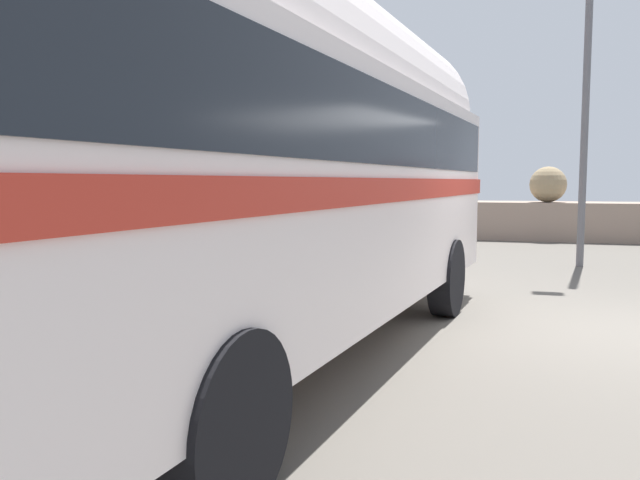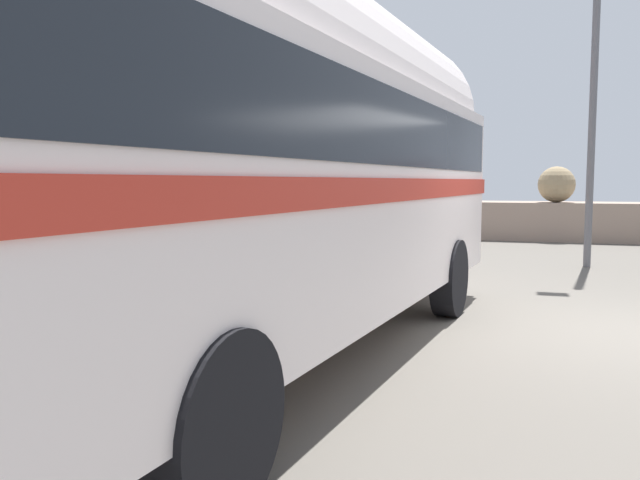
{
  "view_description": "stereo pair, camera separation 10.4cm",
  "coord_description": "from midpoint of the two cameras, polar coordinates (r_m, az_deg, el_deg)",
  "views": [
    {
      "loc": [
        -1.27,
        -7.69,
        1.7
      ],
      "look_at": [
        -3.01,
        -1.77,
        1.13
      ],
      "focal_mm": 35.77,
      "sensor_mm": 36.0,
      "label": 1
    },
    {
      "loc": [
        -1.17,
        -7.66,
        1.7
      ],
      "look_at": [
        -3.01,
        -1.77,
        1.13
      ],
      "focal_mm": 35.77,
      "sensor_mm": 36.0,
      "label": 2
    }
  ],
  "objects": [
    {
      "name": "vintage_coach",
      "position": [
        5.95,
        -4.95,
        8.63
      ],
      "size": [
        3.45,
        8.81,
        3.7
      ],
      "rotation": [
        0.0,
        0.0,
        -0.12
      ],
      "color": "black",
      "rests_on": "ground"
    },
    {
      "name": "ground",
      "position": [
        7.96,
        25.0,
        -7.49
      ],
      "size": [
        32.0,
        26.0,
        0.02
      ],
      "color": "#5B564E"
    },
    {
      "name": "breakwater",
      "position": [
        19.54,
        19.94,
        1.99
      ],
      "size": [
        31.36,
        1.9,
        2.48
      ],
      "color": "gray",
      "rests_on": "ground"
    },
    {
      "name": "lamp_post",
      "position": [
        13.62,
        22.39,
        14.08
      ],
      "size": [
        0.7,
        0.81,
        6.92
      ],
      "color": "#5B5B60",
      "rests_on": "ground"
    }
  ]
}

